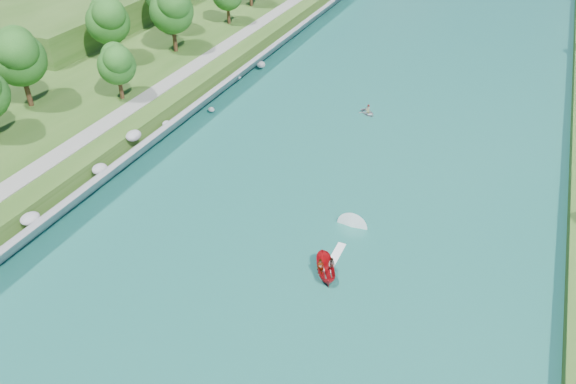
% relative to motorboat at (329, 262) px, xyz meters
% --- Properties ---
extents(ground, '(260.00, 260.00, 0.00)m').
position_rel_motorboat_xyz_m(ground, '(-4.93, -11.01, -0.88)').
color(ground, '#2D5119').
rests_on(ground, ground).
extents(river_water, '(55.00, 240.00, 0.10)m').
position_rel_motorboat_xyz_m(river_water, '(-4.93, 8.99, -0.83)').
color(river_water, '#175A53').
rests_on(river_water, ground).
extents(riprap_bank, '(4.44, 236.00, 4.40)m').
position_rel_motorboat_xyz_m(riprap_bank, '(-30.79, 7.65, 0.94)').
color(riprap_bank, slate).
rests_on(riprap_bank, ground).
extents(riverside_path, '(3.00, 200.00, 0.10)m').
position_rel_motorboat_xyz_m(riverside_path, '(-37.43, 8.99, 2.67)').
color(riverside_path, gray).
rests_on(riverside_path, berm_west).
extents(motorboat, '(3.76, 19.20, 2.18)m').
position_rel_motorboat_xyz_m(motorboat, '(0.00, 0.00, 0.00)').
color(motorboat, '#AF0E14').
rests_on(motorboat, river_water).
extents(raft, '(3.60, 3.52, 1.62)m').
position_rel_motorboat_xyz_m(raft, '(-6.73, 36.20, -0.41)').
color(raft, '#9B9DA4').
rests_on(raft, river_water).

